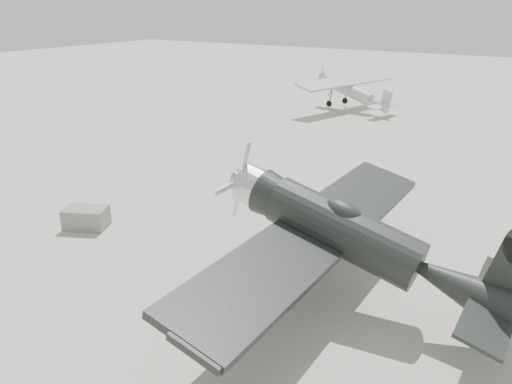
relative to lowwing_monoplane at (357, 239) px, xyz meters
The scene contains 4 objects.
ground 5.20m from the lowwing_monoplane, 162.07° to the left, with size 160.00×160.00×0.00m, color #A59D92.
lowwing_monoplane is the anchor object (origin of this frame).
highwing_monoplane 29.49m from the lowwing_monoplane, 112.12° to the left, with size 7.56×10.50×2.99m.
equipment_block 11.42m from the lowwing_monoplane, behind, with size 1.68×1.05×0.84m, color slate.
Camera 1 is at (8.89, -14.11, 8.65)m, focal length 35.00 mm.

